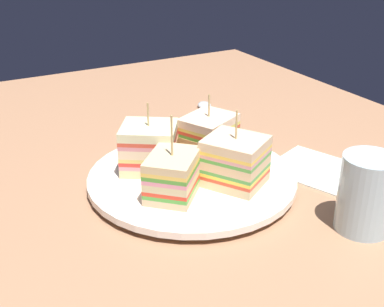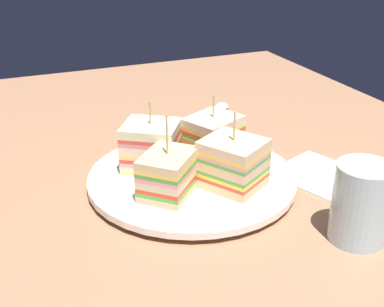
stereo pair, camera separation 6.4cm
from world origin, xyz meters
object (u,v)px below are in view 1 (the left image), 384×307
at_px(sandwich_wedge_1, 150,148).
at_px(napkin, 321,170).
at_px(sandwich_wedge_2, 173,175).
at_px(plate, 192,179).
at_px(drinking_glass, 365,199).
at_px(spoon, 206,109).
at_px(sandwich_wedge_0, 208,137).
at_px(sandwich_wedge_3, 235,161).

distance_m(sandwich_wedge_1, napkin, 0.24).
distance_m(sandwich_wedge_2, napkin, 0.23).
xyz_separation_m(plate, drinking_glass, (-0.18, -0.12, 0.03)).
height_order(sandwich_wedge_2, spoon, sandwich_wedge_2).
bearing_deg(sandwich_wedge_2, spoon, 6.34).
distance_m(plate, napkin, 0.18).
height_order(sandwich_wedge_2, napkin, sandwich_wedge_2).
bearing_deg(sandwich_wedge_0, spoon, -144.93).
bearing_deg(napkin, drinking_glass, 156.27).
bearing_deg(plate, sandwich_wedge_1, 44.74).
relative_size(plate, drinking_glass, 3.04).
relative_size(sandwich_wedge_3, drinking_glass, 1.10).
bearing_deg(napkin, spoon, 3.58).
height_order(sandwich_wedge_0, sandwich_wedge_3, sandwich_wedge_3).
xyz_separation_m(plate, spoon, (0.23, -0.16, -0.01)).
height_order(plate, napkin, plate).
relative_size(plate, sandwich_wedge_0, 2.96).
bearing_deg(sandwich_wedge_3, sandwich_wedge_2, 51.17).
distance_m(sandwich_wedge_3, napkin, 0.15).
bearing_deg(plate, sandwich_wedge_2, 127.49).
height_order(sandwich_wedge_0, sandwich_wedge_1, sandwich_wedge_1).
bearing_deg(drinking_glass, sandwich_wedge_1, 35.86).
bearing_deg(drinking_glass, sandwich_wedge_2, 48.66).
distance_m(spoon, drinking_glass, 0.42).
bearing_deg(sandwich_wedge_1, spoon, 77.29).
bearing_deg(sandwich_wedge_1, sandwich_wedge_0, 29.73).
relative_size(sandwich_wedge_0, sandwich_wedge_1, 0.98).
distance_m(sandwich_wedge_3, drinking_glass, 0.16).
xyz_separation_m(plate, sandwich_wedge_3, (-0.05, -0.03, 0.04)).
bearing_deg(sandwich_wedge_2, sandwich_wedge_0, -8.61).
xyz_separation_m(plate, sandwich_wedge_2, (-0.04, 0.05, 0.03)).
height_order(sandwich_wedge_1, sandwich_wedge_2, sandwich_wedge_2).
distance_m(sandwich_wedge_1, sandwich_wedge_2, 0.08).
distance_m(napkin, drinking_glass, 0.14).
height_order(plate, sandwich_wedge_0, sandwich_wedge_0).
xyz_separation_m(sandwich_wedge_1, drinking_glass, (-0.22, -0.16, -0.01)).
bearing_deg(sandwich_wedge_2, drinking_glass, -87.66).
distance_m(sandwich_wedge_0, sandwich_wedge_3, 0.08).
bearing_deg(napkin, sandwich_wedge_3, 87.57).
height_order(napkin, drinking_glass, drinking_glass).
distance_m(sandwich_wedge_2, sandwich_wedge_3, 0.08).
bearing_deg(sandwich_wedge_3, spoon, -55.08).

